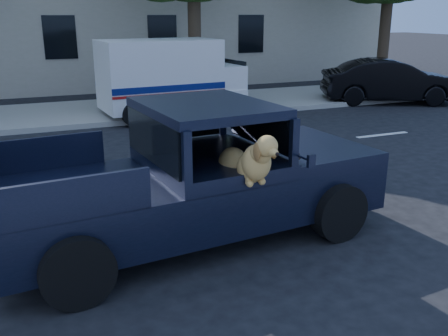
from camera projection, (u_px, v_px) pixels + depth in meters
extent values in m
plane|color=black|center=(95.00, 236.00, 7.20)|extent=(120.00, 120.00, 0.00)
cube|color=gray|center=(47.00, 116.00, 15.27)|extent=(60.00, 4.00, 0.15)
cylinder|color=#332619|center=(195.00, 40.00, 16.85)|extent=(0.44, 0.44, 4.40)
cylinder|color=#332619|center=(384.00, 36.00, 19.82)|extent=(0.44, 0.44, 4.40)
cube|color=black|center=(190.00, 194.00, 7.01)|extent=(5.54, 2.52, 0.68)
cube|color=black|center=(302.00, 148.00, 7.74)|extent=(1.72, 2.19, 0.17)
cube|color=black|center=(206.00, 107.00, 6.76)|extent=(1.77, 2.12, 0.12)
cube|color=black|center=(258.00, 127.00, 7.25)|extent=(0.41, 1.79, 0.58)
cube|color=black|center=(235.00, 185.00, 6.77)|extent=(0.62, 0.62, 0.39)
cube|color=black|center=(311.00, 161.00, 6.20)|extent=(0.11, 0.06, 0.17)
cube|color=silver|center=(173.00, 98.00, 15.41)|extent=(4.38, 2.21, 0.51)
cube|color=silver|center=(159.00, 66.00, 14.94)|extent=(3.57, 2.16, 1.52)
cube|color=silver|center=(221.00, 76.00, 15.95)|extent=(1.04, 1.93, 0.71)
cube|color=#0B1554|center=(171.00, 88.00, 14.27)|extent=(3.44, 0.26, 0.18)
cube|color=#9E0F0F|center=(171.00, 94.00, 14.32)|extent=(3.44, 0.26, 0.07)
imported|color=black|center=(390.00, 81.00, 17.61)|extent=(3.41, 4.93, 1.54)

